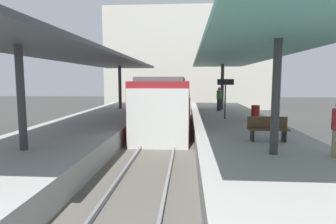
{
  "coord_description": "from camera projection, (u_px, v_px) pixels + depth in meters",
  "views": [
    {
      "loc": [
        1.28,
        -13.12,
        3.16
      ],
      "look_at": [
        0.22,
        2.02,
        1.42
      ],
      "focal_mm": 30.03,
      "sensor_mm": 36.0,
      "label": 1
    }
  ],
  "objects": [
    {
      "name": "ground_plane",
      "position": [
        161.0,
        146.0,
        13.46
      ],
      "size": [
        80.0,
        80.0,
        0.0
      ],
      "primitive_type": "plane",
      "color": "#383835"
    },
    {
      "name": "platform_left",
      "position": [
        83.0,
        135.0,
        13.66
      ],
      "size": [
        4.4,
        28.0,
        1.0
      ],
      "primitive_type": "cube",
      "color": "#9E9E99",
      "rests_on": "ground_plane"
    },
    {
      "name": "platform_right",
      "position": [
        241.0,
        137.0,
        13.14
      ],
      "size": [
        4.4,
        28.0,
        1.0
      ],
      "primitive_type": "cube",
      "color": "#9E9E99",
      "rests_on": "ground_plane"
    },
    {
      "name": "track_ballast",
      "position": [
        161.0,
        144.0,
        13.44
      ],
      "size": [
        3.2,
        28.0,
        0.2
      ],
      "primitive_type": "cube",
      "color": "#59544C",
      "rests_on": "ground_plane"
    },
    {
      "name": "rail_near_side",
      "position": [
        146.0,
        140.0,
        13.47
      ],
      "size": [
        0.08,
        28.0,
        0.14
      ],
      "primitive_type": "cube",
      "color": "slate",
      "rests_on": "track_ballast"
    },
    {
      "name": "rail_far_side",
      "position": [
        176.0,
        141.0,
        13.37
      ],
      "size": [
        0.08,
        28.0,
        0.14
      ],
      "primitive_type": "cube",
      "color": "slate",
      "rests_on": "track_ballast"
    },
    {
      "name": "commuter_train",
      "position": [
        166.0,
        104.0,
        16.97
      ],
      "size": [
        2.78,
        10.35,
        3.1
      ],
      "color": "maroon",
      "rests_on": "track_ballast"
    },
    {
      "name": "canopy_left",
      "position": [
        90.0,
        59.0,
        14.63
      ],
      "size": [
        4.18,
        21.0,
        3.36
      ],
      "color": "#333335",
      "rests_on": "platform_left"
    },
    {
      "name": "canopy_right",
      "position": [
        238.0,
        56.0,
        14.09
      ],
      "size": [
        4.18,
        21.0,
        3.47
      ],
      "color": "#333335",
      "rests_on": "platform_right"
    },
    {
      "name": "platform_bench",
      "position": [
        268.0,
        128.0,
        9.95
      ],
      "size": [
        1.4,
        0.41,
        0.86
      ],
      "color": "black",
      "rests_on": "platform_right"
    },
    {
      "name": "platform_sign",
      "position": [
        225.0,
        90.0,
        15.46
      ],
      "size": [
        0.9,
        0.08,
        2.21
      ],
      "color": "#262628",
      "rests_on": "platform_right"
    },
    {
      "name": "litter_bin",
      "position": [
        255.0,
        113.0,
        15.15
      ],
      "size": [
        0.44,
        0.44,
        0.8
      ],
      "primitive_type": "cylinder",
      "color": "maroon",
      "rests_on": "platform_right"
    },
    {
      "name": "passenger_near_bench",
      "position": [
        219.0,
        99.0,
        19.71
      ],
      "size": [
        0.36,
        0.36,
        1.65
      ],
      "color": "#232328",
      "rests_on": "platform_right"
    },
    {
      "name": "station_building_backdrop",
      "position": [
        187.0,
        60.0,
        32.57
      ],
      "size": [
        18.0,
        6.0,
        11.0
      ],
      "primitive_type": "cube",
      "color": "beige",
      "rests_on": "ground_plane"
    }
  ]
}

